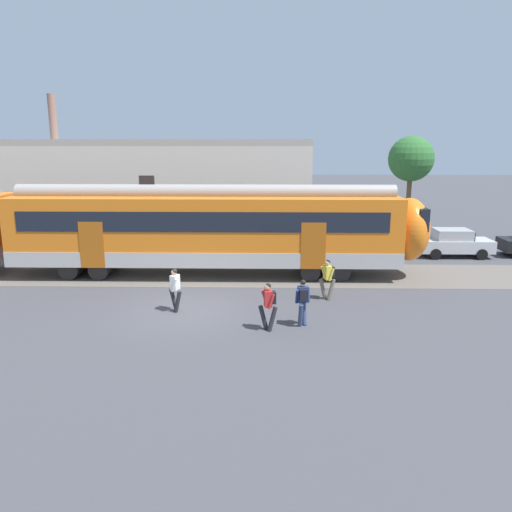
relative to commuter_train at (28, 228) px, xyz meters
name	(u,v)px	position (x,y,z in m)	size (l,w,h in m)	color
ground_plane	(185,311)	(8.30, -5.27, -2.25)	(160.00, 160.00, 0.00)	#424247
commuter_train	(28,228)	(0.00, 0.00, 0.00)	(38.05, 3.07, 4.73)	#B2ADA8
pedestrian_white	(175,287)	(7.98, -5.35, -1.29)	(0.59, 0.64, 1.67)	#28282D
pedestrian_red	(269,302)	(11.47, -7.20, -1.26)	(0.67, 0.54, 1.67)	#28282D
pedestrian_navy	(303,299)	(12.65, -6.77, -1.26)	(0.54, 0.66, 1.67)	navy
pedestrian_yellow	(328,276)	(13.87, -3.75, -1.26)	(0.70, 0.53, 1.67)	#6B6051
parked_car_silver	(454,243)	(21.79, 4.18, -1.47)	(4.01, 1.77, 1.54)	#B7BABF
background_building	(152,190)	(3.89, 9.34, 0.95)	(20.41, 5.00, 9.20)	beige
street_tree_right	(411,159)	(20.94, 10.63, 2.85)	(2.99, 2.99, 6.64)	brown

